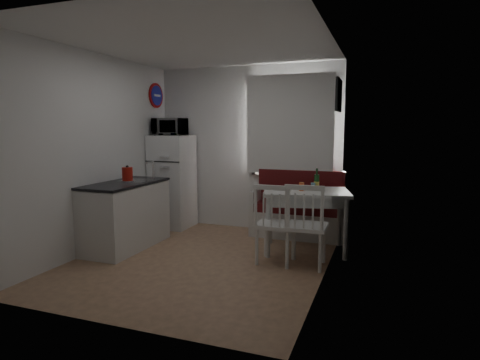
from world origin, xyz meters
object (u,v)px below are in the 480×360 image
object	(u,v)px
dining_table	(306,197)
microwave	(170,127)
chair_right	(305,217)
bench	(298,215)
fridge	(173,181)
wine_bottle	(317,179)
kitchen_counter	(126,215)
chair_left	(274,216)
kettle	(127,174)

from	to	relation	value
dining_table	microwave	world-z (taller)	microwave
chair_right	microwave	xyz separation A→B (m)	(-2.43, 1.21, 1.03)
chair_right	dining_table	bearing A→B (deg)	98.61
microwave	bench	bearing A→B (deg)	4.47
fridge	wine_bottle	world-z (taller)	fridge
kitchen_counter	chair_right	distance (m)	2.45
kitchen_counter	chair_left	size ratio (longest dim) A/B	2.52
chair_right	fridge	xyz separation A→B (m)	(-2.43, 1.26, 0.14)
wine_bottle	chair_left	bearing A→B (deg)	-115.49
chair_right	microwave	size ratio (longest dim) A/B	1.08
kitchen_counter	kettle	xyz separation A→B (m)	(0.05, -0.01, 0.56)
bench	kettle	xyz separation A→B (m)	(-2.04, -1.37, 0.68)
kitchen_counter	chair_right	size ratio (longest dim) A/B	2.47
fridge	kitchen_counter	bearing A→B (deg)	-90.90
chair_right	fridge	bearing A→B (deg)	151.30
fridge	microwave	distance (m)	0.89
kitchen_counter	chair_left	xyz separation A→B (m)	(2.08, -0.01, 0.15)
fridge	wine_bottle	distance (m)	2.49
dining_table	wine_bottle	world-z (taller)	wine_bottle
bench	microwave	bearing A→B (deg)	-175.53
fridge	kettle	bearing A→B (deg)	-88.63
bench	fridge	world-z (taller)	fridge
dining_table	kettle	bearing A→B (deg)	-176.88
chair_left	fridge	distance (m)	2.42
dining_table	wine_bottle	bearing A→B (deg)	27.27
fridge	microwave	world-z (taller)	microwave
kitchen_counter	fridge	distance (m)	1.28
kitchen_counter	microwave	bearing A→B (deg)	89.06
wine_bottle	kettle	bearing A→B (deg)	-162.28
fridge	bench	bearing A→B (deg)	3.10
chair_right	kettle	world-z (taller)	kettle
kitchen_counter	dining_table	world-z (taller)	kitchen_counter
chair_left	dining_table	bearing A→B (deg)	70.86
chair_right	fridge	size ratio (longest dim) A/B	0.35
microwave	wine_bottle	size ratio (longest dim) A/B	1.75
dining_table	microwave	distance (m)	2.55
microwave	chair_right	bearing A→B (deg)	-26.47
wine_bottle	microwave	bearing A→B (deg)	169.80
dining_table	kettle	world-z (taller)	kettle
kitchen_counter	microwave	size ratio (longest dim) A/B	2.66
chair_right	wine_bottle	xyz separation A→B (m)	(0.00, 0.77, 0.34)
bench	dining_table	distance (m)	0.84
chair_right	bench	bearing A→B (deg)	103.38
dining_table	bench	bearing A→B (deg)	95.91
bench	kettle	world-z (taller)	kettle
kettle	chair_right	bearing A→B (deg)	-0.13
kitchen_counter	wine_bottle	world-z (taller)	kitchen_counter
microwave	kitchen_counter	bearing A→B (deg)	-90.94
kettle	wine_bottle	xyz separation A→B (m)	(2.40, 0.77, -0.05)
kitchen_counter	bench	distance (m)	2.50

